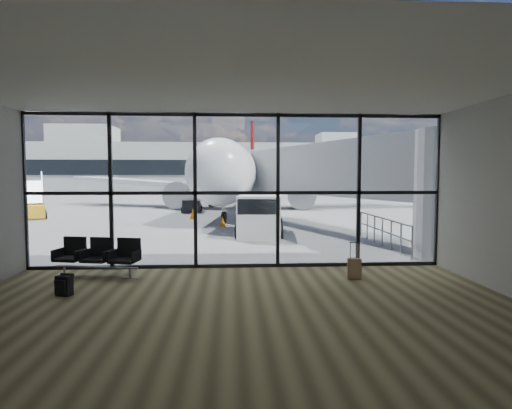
{
  "coord_description": "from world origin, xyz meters",
  "views": [
    {
      "loc": [
        -0.15,
        -12.43,
        2.7
      ],
      "look_at": [
        0.73,
        3.0,
        1.66
      ],
      "focal_mm": 30.0,
      "sensor_mm": 36.0,
      "label": 1
    }
  ],
  "objects": [
    {
      "name": "belt_loader",
      "position": [
        -3.09,
        19.58,
        0.54
      ],
      "size": [
        1.48,
        3.55,
        1.62
      ],
      "rotation": [
        0.0,
        0.0,
        0.02
      ],
      "color": "black",
      "rests_on": "ground"
    },
    {
      "name": "glass_curtain_wall",
      "position": [
        0.0,
        0.0,
        2.25
      ],
      "size": [
        12.1,
        0.12,
        4.5
      ],
      "color": "white",
      "rests_on": "ground"
    },
    {
      "name": "mobile_stairs",
      "position": [
        -13.02,
        15.67,
        0.56
      ],
      "size": [
        2.76,
        3.68,
        2.35
      ],
      "rotation": [
        0.0,
        0.0,
        0.42
      ],
      "color": "gold",
      "rests_on": "ground"
    },
    {
      "name": "jet_bridge",
      "position": [
        4.9,
        7.07,
        2.76
      ],
      "size": [
        8.0,
        16.5,
        4.33
      ],
      "color": "#A8ABAE",
      "rests_on": "ground"
    },
    {
      "name": "apron_railing",
      "position": [
        5.6,
        3.5,
        0.72
      ],
      "size": [
        0.06,
        5.46,
        1.11
      ],
      "color": "gray",
      "rests_on": "ground"
    },
    {
      "name": "tree_3",
      "position": [
        -27.0,
        72.0,
        4.63
      ],
      "size": [
        4.95,
        4.95,
        7.12
      ],
      "color": "#382619",
      "rests_on": "ground"
    },
    {
      "name": "suitcase",
      "position": [
        3.03,
        -1.61,
        0.29
      ],
      "size": [
        0.38,
        0.3,
        0.96
      ],
      "rotation": [
        0.0,
        0.0,
        -0.16
      ],
      "color": "#87674B",
      "rests_on": "ground"
    },
    {
      "name": "tree_2",
      "position": [
        -33.0,
        72.0,
        5.88
      ],
      "size": [
        6.27,
        6.27,
        9.03
      ],
      "color": "#382619",
      "rests_on": "ground"
    },
    {
      "name": "tree_5",
      "position": [
        -15.0,
        72.0,
        5.88
      ],
      "size": [
        6.27,
        6.27,
        9.03
      ],
      "color": "#382619",
      "rests_on": "ground"
    },
    {
      "name": "far_terminal",
      "position": [
        -0.59,
        61.97,
        4.21
      ],
      "size": [
        80.0,
        12.2,
        11.0
      ],
      "color": "#BBBAB6",
      "rests_on": "ground"
    },
    {
      "name": "tree_1",
      "position": [
        -39.0,
        72.0,
        5.25
      ],
      "size": [
        5.61,
        5.61,
        8.07
      ],
      "color": "#382619",
      "rests_on": "ground"
    },
    {
      "name": "traffic_cone_b",
      "position": [
        -2.56,
        14.25,
        0.32
      ],
      "size": [
        0.47,
        0.47,
        0.67
      ],
      "color": "orange",
      "rests_on": "ground"
    },
    {
      "name": "lounge_shell",
      "position": [
        0.0,
        -4.8,
        2.65
      ],
      "size": [
        12.02,
        8.01,
        4.51
      ],
      "color": "brown",
      "rests_on": "ground"
    },
    {
      "name": "service_van",
      "position": [
        1.15,
        6.96,
        0.94
      ],
      "size": [
        2.4,
        4.39,
        1.84
      ],
      "rotation": [
        0.0,
        0.0,
        -0.1
      ],
      "color": "silver",
      "rests_on": "ground"
    },
    {
      "name": "seating_row",
      "position": [
        -3.73,
        -0.81,
        0.57
      ],
      "size": [
        2.31,
        1.09,
        1.03
      ],
      "rotation": [
        0.0,
        0.0,
        -0.21
      ],
      "color": "gray",
      "rests_on": "ground"
    },
    {
      "name": "backpack",
      "position": [
        -3.91,
        -2.77,
        0.24
      ],
      "size": [
        0.39,
        0.38,
        0.5
      ],
      "rotation": [
        0.0,
        0.0,
        -0.34
      ],
      "color": "black",
      "rests_on": "ground"
    },
    {
      "name": "traffic_cone_c",
      "position": [
        -0.64,
        10.18,
        0.27
      ],
      "size": [
        0.39,
        0.39,
        0.56
      ],
      "color": "orange",
      "rests_on": "ground"
    },
    {
      "name": "airliner",
      "position": [
        0.84,
        25.53,
        2.82
      ],
      "size": [
        30.9,
        35.91,
        9.26
      ],
      "rotation": [
        0.0,
        0.0,
        -0.1
      ],
      "color": "silver",
      "rests_on": "ground"
    },
    {
      "name": "ground",
      "position": [
        0.0,
        40.0,
        0.0
      ],
      "size": [
        220.0,
        220.0,
        0.0
      ],
      "primitive_type": "plane",
      "color": "slate",
      "rests_on": "ground"
    },
    {
      "name": "tree_4",
      "position": [
        -21.0,
        72.0,
        5.25
      ],
      "size": [
        5.61,
        5.61,
        8.07
      ],
      "color": "#382619",
      "rests_on": "ground"
    }
  ]
}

